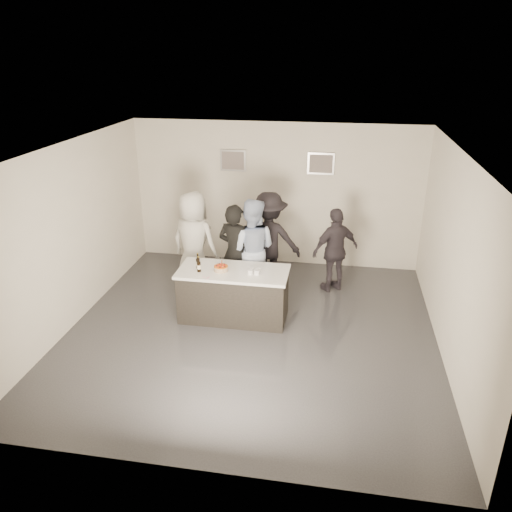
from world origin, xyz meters
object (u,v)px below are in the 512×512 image
person_main_blue (251,249)px  person_guest_right (335,250)px  person_guest_back (269,240)px  bar_counter (234,294)px  beer_bottle_a (198,261)px  person_main_black (235,253)px  cake (221,269)px  person_guest_left (194,242)px  beer_bottle_b (199,264)px

person_main_blue → person_guest_right: 1.61m
person_guest_back → bar_counter: bearing=66.9°
bar_counter → person_main_blue: (0.16, 0.85, 0.50)m
beer_bottle_a → person_main_black: 0.87m
person_main_black → cake: bearing=104.4°
person_main_black → person_main_blue: 0.31m
beer_bottle_a → person_guest_left: size_ratio=0.13×
bar_counter → cake: size_ratio=7.89×
beer_bottle_b → person_main_black: bearing=63.1°
bar_counter → person_main_blue: person_main_blue is taller
beer_bottle_a → person_guest_right: size_ratio=0.16×
person_guest_left → person_guest_back: 1.42m
cake → bar_counter: bearing=14.2°
person_main_black → person_guest_back: person_guest_back is taller
beer_bottle_b → person_guest_right: 2.71m
beer_bottle_a → person_main_blue: bearing=48.0°
cake → person_main_black: 0.77m
person_main_black → person_guest_right: size_ratio=1.12×
person_guest_left → bar_counter: bearing=151.1°
beer_bottle_b → person_main_black: (0.43, 0.85, -0.11)m
bar_counter → person_guest_right: size_ratio=1.13×
person_guest_left → person_main_blue: bearing=-169.9°
bar_counter → person_guest_left: person_guest_left is taller
person_guest_right → person_guest_back: size_ratio=0.87×
cake → person_guest_left: size_ratio=0.12×
person_main_blue → person_guest_left: person_guest_left is taller
cake → beer_bottle_a: beer_bottle_a is taller
bar_counter → person_main_black: bearing=99.5°
beer_bottle_b → person_guest_left: person_guest_left is taller
beer_bottle_b → person_guest_right: size_ratio=0.16×
beer_bottle_a → person_main_blue: (0.77, 0.85, -0.08)m
person_main_blue → person_guest_left: 1.13m
bar_counter → person_guest_left: 1.47m
person_main_blue → person_guest_back: bearing=-113.3°
beer_bottle_a → person_guest_right: bearing=31.5°
beer_bottle_b → person_guest_back: bearing=57.9°
cake → beer_bottle_b: (-0.36, -0.09, 0.09)m
beer_bottle_a → beer_bottle_b: same height
beer_bottle_b → person_guest_left: (-0.41, 1.12, -0.06)m
beer_bottle_a → person_guest_right: person_guest_right is taller
cake → person_guest_back: (0.60, 1.43, 0.01)m
person_guest_left → person_guest_right: person_guest_left is taller
cake → beer_bottle_b: 0.38m
person_guest_right → person_main_blue: bearing=-14.1°
person_guest_back → cake: bearing=60.4°
beer_bottle_a → person_guest_left: person_guest_left is taller
person_main_blue → person_guest_left: size_ratio=0.98×
bar_counter → cake: 0.53m
person_main_black → person_guest_left: (-0.84, 0.27, 0.06)m
bar_counter → beer_bottle_b: bearing=-165.9°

